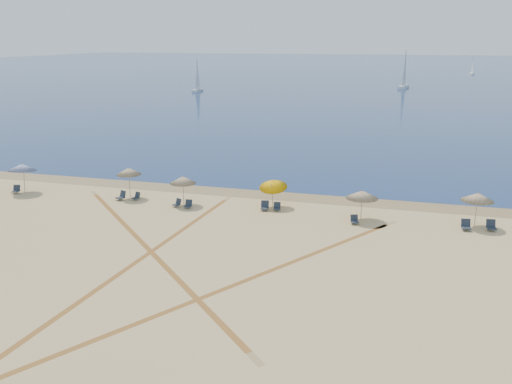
% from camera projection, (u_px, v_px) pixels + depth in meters
% --- Properties ---
extents(ground, '(160.00, 160.00, 0.00)m').
position_uv_depth(ground, '(130.00, 347.00, 22.86)').
color(ground, tan).
rests_on(ground, ground).
extents(ocean, '(500.00, 500.00, 0.00)m').
position_uv_depth(ocean, '(383.00, 68.00, 231.63)').
color(ocean, '#0C2151').
rests_on(ocean, ground).
extents(wet_sand, '(500.00, 500.00, 0.00)m').
position_uv_depth(wet_sand, '(269.00, 194.00, 45.13)').
color(wet_sand, olive).
rests_on(wet_sand, ground).
extents(umbrella_0, '(2.31, 2.35, 2.53)m').
position_uv_depth(umbrella_0, '(22.00, 167.00, 45.15)').
color(umbrella_0, gray).
rests_on(umbrella_0, ground).
extents(umbrella_1, '(1.99, 1.99, 2.54)m').
position_uv_depth(umbrella_1, '(129.00, 171.00, 43.66)').
color(umbrella_1, gray).
rests_on(umbrella_1, ground).
extents(umbrella_2, '(2.02, 2.02, 2.33)m').
position_uv_depth(umbrella_2, '(183.00, 180.00, 41.82)').
color(umbrella_2, gray).
rests_on(umbrella_2, ground).
extents(umbrella_3, '(2.14, 2.21, 2.39)m').
position_uv_depth(umbrella_3, '(273.00, 184.00, 41.32)').
color(umbrella_3, gray).
rests_on(umbrella_3, ground).
extents(umbrella_4, '(2.29, 2.29, 2.23)m').
position_uv_depth(umbrella_4, '(362.00, 194.00, 38.31)').
color(umbrella_4, gray).
rests_on(umbrella_4, ground).
extents(umbrella_5, '(2.19, 2.19, 2.44)m').
position_uv_depth(umbrella_5, '(478.00, 197.00, 36.94)').
color(umbrella_5, gray).
rests_on(umbrella_5, ground).
extents(chair_0, '(0.70, 0.77, 0.67)m').
position_uv_depth(chair_0, '(16.00, 190.00, 45.44)').
color(chair_0, black).
rests_on(chair_0, ground).
extents(chair_1, '(0.83, 0.88, 0.72)m').
position_uv_depth(chair_1, '(121.00, 196.00, 43.55)').
color(chair_1, black).
rests_on(chair_1, ground).
extents(chair_2, '(0.69, 0.74, 0.61)m').
position_uv_depth(chair_2, '(136.00, 196.00, 43.58)').
color(chair_2, black).
rests_on(chair_2, ground).
extents(chair_3, '(0.71, 0.75, 0.61)m').
position_uv_depth(chair_3, '(177.00, 203.00, 41.79)').
color(chair_3, black).
rests_on(chair_3, ground).
extents(chair_4, '(0.57, 0.65, 0.63)m').
position_uv_depth(chair_4, '(188.00, 204.00, 41.48)').
color(chair_4, black).
rests_on(chair_4, ground).
extents(chair_5, '(0.71, 0.79, 0.71)m').
position_uv_depth(chair_5, '(265.00, 206.00, 40.93)').
color(chair_5, black).
rests_on(chair_5, ground).
extents(chair_6, '(0.60, 0.67, 0.62)m').
position_uv_depth(chair_6, '(277.00, 207.00, 40.87)').
color(chair_6, black).
rests_on(chair_6, ground).
extents(chair_7, '(0.68, 0.73, 0.62)m').
position_uv_depth(chair_7, '(355.00, 220.00, 37.94)').
color(chair_7, black).
rests_on(chair_7, ground).
extents(chair_8, '(0.69, 0.78, 0.73)m').
position_uv_depth(chair_8, '(466.00, 225.00, 36.71)').
color(chair_8, black).
rests_on(chair_8, ground).
extents(chair_9, '(0.67, 0.76, 0.72)m').
position_uv_depth(chair_9, '(491.00, 226.00, 36.64)').
color(chair_9, black).
rests_on(chair_9, ground).
extents(sailboat_0, '(1.43, 4.43, 6.49)m').
position_uv_depth(sailboat_0, '(472.00, 69.00, 192.81)').
color(sailboat_0, white).
rests_on(sailboat_0, ocean).
extents(sailboat_1, '(1.52, 5.11, 7.53)m').
position_uv_depth(sailboat_1, '(198.00, 82.00, 131.27)').
color(sailboat_1, white).
rests_on(sailboat_1, ocean).
extents(sailboat_2, '(2.82, 6.52, 9.43)m').
position_uv_depth(sailboat_2, '(404.00, 77.00, 139.41)').
color(sailboat_2, white).
rests_on(sailboat_2, ocean).
extents(tire_tracks, '(46.87, 43.19, 0.00)m').
position_uv_depth(tire_tracks, '(172.00, 263.00, 31.34)').
color(tire_tracks, tan).
rests_on(tire_tracks, ground).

